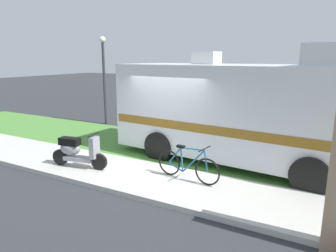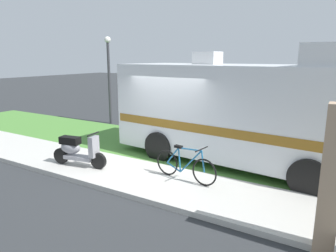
{
  "view_description": "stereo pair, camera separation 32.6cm",
  "coord_description": "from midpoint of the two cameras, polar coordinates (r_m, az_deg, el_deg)",
  "views": [
    {
      "loc": [
        4.14,
        -7.23,
        3.03
      ],
      "look_at": [
        0.02,
        0.3,
        1.1
      ],
      "focal_mm": 32.75,
      "sensor_mm": 36.0,
      "label": 1
    },
    {
      "loc": [
        4.42,
        -7.07,
        3.03
      ],
      "look_at": [
        0.02,
        0.3,
        1.1
      ],
      "focal_mm": 32.75,
      "sensor_mm": 36.0,
      "label": 2
    }
  ],
  "objects": [
    {
      "name": "ground_plane",
      "position": [
        8.87,
        -0.05,
        -7.31
      ],
      "size": [
        80.0,
        80.0,
        0.0
      ],
      "primitive_type": "plane",
      "color": "#2D3033"
    },
    {
      "name": "sidewalk",
      "position": [
        7.91,
        -4.58,
        -9.43
      ],
      "size": [
        24.0,
        2.0,
        0.12
      ],
      "color": "beige",
      "rests_on": "ground"
    },
    {
      "name": "grass_strip",
      "position": [
        10.11,
        4.33,
        -4.58
      ],
      "size": [
        24.0,
        3.4,
        0.08
      ],
      "color": "#4C8438",
      "rests_on": "ground"
    },
    {
      "name": "motorhome_rv",
      "position": [
        8.9,
        14.85,
        2.88
      ],
      "size": [
        7.25,
        3.12,
        3.33
      ],
      "color": "silver",
      "rests_on": "ground"
    },
    {
      "name": "scooter",
      "position": [
        8.66,
        -15.58,
        -4.28
      ],
      "size": [
        1.66,
        0.58,
        0.97
      ],
      "color": "black",
      "rests_on": "ground"
    },
    {
      "name": "bicycle",
      "position": [
        7.44,
        4.43,
        -7.34
      ],
      "size": [
        1.73,
        0.52,
        0.88
      ],
      "color": "black",
      "rests_on": "ground"
    },
    {
      "name": "street_lamp_post",
      "position": [
        14.26,
        -10.3,
        9.97
      ],
      "size": [
        0.28,
        0.28,
        3.93
      ],
      "color": "#333338",
      "rests_on": "ground"
    }
  ]
}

